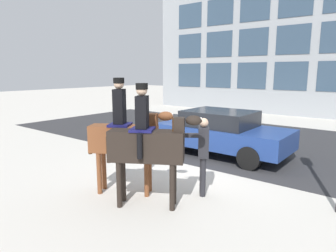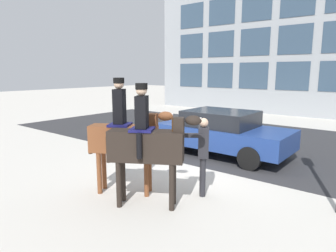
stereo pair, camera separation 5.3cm
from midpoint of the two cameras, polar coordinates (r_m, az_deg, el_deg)
ground_plane at (r=8.46m, az=4.80°, el=-8.76°), size 80.00×80.00×0.00m
road_surface at (r=12.54m, az=17.02°, el=-2.83°), size 23.00×8.50×0.01m
mounted_horse_lead at (r=6.79m, az=-7.97°, el=-1.81°), size 1.79×1.23×2.63m
mounted_horse_companion at (r=6.06m, az=-3.67°, el=-3.28°), size 1.77×1.23×2.54m
pedestrian_bystander at (r=6.69m, az=6.81°, el=-4.65°), size 0.71×0.79×1.76m
street_car_near_lane at (r=10.12m, az=10.46°, el=-1.12°), size 4.36×2.06×1.49m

